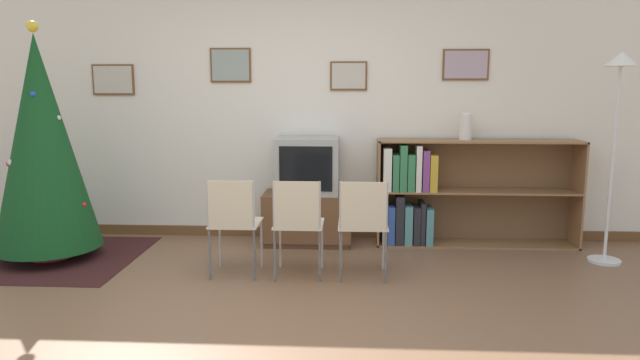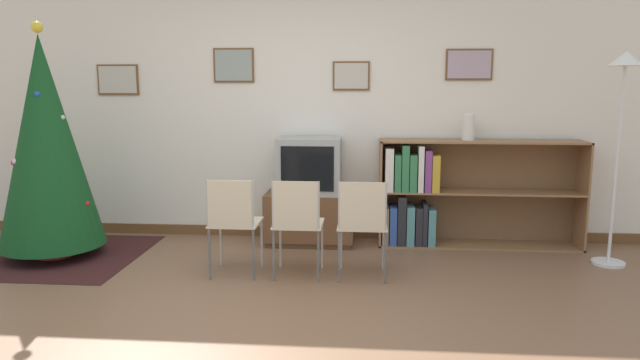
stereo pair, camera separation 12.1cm
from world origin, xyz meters
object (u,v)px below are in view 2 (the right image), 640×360
object	(u,v)px
folding_chair_center	(297,221)
vase	(468,127)
bookshelf	(442,195)
tv_console	(310,218)
television	(310,166)
christmas_tree	(46,143)
folding_chair_right	(362,223)
folding_chair_left	(233,220)
standing_lamp	(622,103)

from	to	relation	value
folding_chair_center	vase	world-z (taller)	vase
bookshelf	vase	world-z (taller)	vase
tv_console	television	world-z (taller)	television
christmas_tree	folding_chair_right	size ratio (longest dim) A/B	2.55
folding_chair_left	vase	distance (m)	2.42
folding_chair_left	standing_lamp	distance (m)	3.39
christmas_tree	folding_chair_left	distance (m)	1.91
folding_chair_left	vase	world-z (taller)	vase
tv_console	standing_lamp	world-z (taller)	standing_lamp
christmas_tree	folding_chair_center	xyz separation A→B (m)	(2.30, -0.41, -0.57)
bookshelf	vase	size ratio (longest dim) A/B	7.57
tv_console	folding_chair_left	size ratio (longest dim) A/B	1.05
tv_console	bookshelf	world-z (taller)	bookshelf
christmas_tree	tv_console	world-z (taller)	christmas_tree
bookshelf	vase	xyz separation A→B (m)	(0.23, 0.02, 0.66)
folding_chair_right	standing_lamp	bearing A→B (deg)	14.82
television	folding_chair_left	bearing A→B (deg)	-117.16
folding_chair_left	folding_chair_right	xyz separation A→B (m)	(1.05, 0.00, 0.00)
christmas_tree	tv_console	size ratio (longest dim) A/B	2.43
vase	standing_lamp	xyz separation A→B (m)	(1.17, -0.53, 0.24)
christmas_tree	folding_chair_left	size ratio (longest dim) A/B	2.55
folding_chair_center	standing_lamp	xyz separation A→B (m)	(2.69, 0.57, 0.94)
folding_chair_center	folding_chair_right	bearing A→B (deg)	0.00
folding_chair_center	vase	distance (m)	2.00
tv_console	folding_chair_left	distance (m)	1.17
christmas_tree	folding_chair_center	bearing A→B (deg)	-10.13
christmas_tree	vase	world-z (taller)	christmas_tree
folding_chair_right	standing_lamp	xyz separation A→B (m)	(2.16, 0.57, 0.94)
christmas_tree	folding_chair_left	world-z (taller)	christmas_tree
tv_console	folding_chair_right	xyz separation A→B (m)	(0.52, -1.02, 0.22)
vase	standing_lamp	distance (m)	1.31
standing_lamp	folding_chair_right	bearing A→B (deg)	-165.18
television	folding_chair_left	world-z (taller)	television
television	folding_chair_center	size ratio (longest dim) A/B	0.74
christmas_tree	television	size ratio (longest dim) A/B	3.44
folding_chair_center	folding_chair_right	size ratio (longest dim) A/B	1.00
television	standing_lamp	distance (m)	2.80
christmas_tree	folding_chair_right	bearing A→B (deg)	-8.28
television	folding_chair_center	bearing A→B (deg)	-90.00
folding_chair_right	bookshelf	distance (m)	1.33
television	folding_chair_left	size ratio (longest dim) A/B	0.74
folding_chair_right	bookshelf	size ratio (longest dim) A/B	0.42
television	vase	distance (m)	1.57
vase	standing_lamp	bearing A→B (deg)	-24.44
tv_console	standing_lamp	distance (m)	2.96
christmas_tree	standing_lamp	world-z (taller)	christmas_tree
folding_chair_center	standing_lamp	bearing A→B (deg)	12.02
christmas_tree	bookshelf	bearing A→B (deg)	10.54
vase	folding_chair_right	bearing A→B (deg)	-132.07
vase	folding_chair_left	bearing A→B (deg)	-151.65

